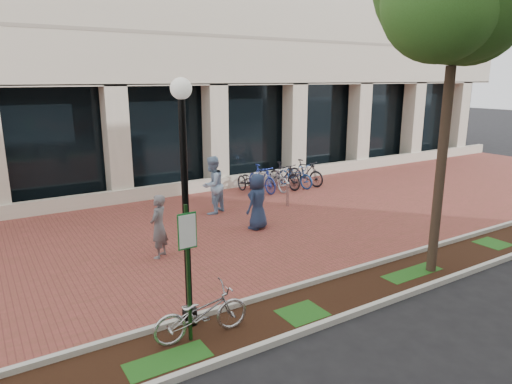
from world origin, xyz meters
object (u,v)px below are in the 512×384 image
pedestrian_left (159,227)px  locked_bicycle (201,313)px  bollard (288,194)px  pedestrian_right (257,201)px  bike_rack_cluster (278,177)px  parking_sign (188,257)px  pedestrian_mid (212,185)px  lamppost (185,193)px

pedestrian_left → locked_bicycle: bearing=36.2°
pedestrian_left → bollard: (5.55, 2.14, -0.37)m
pedestrian_left → pedestrian_right: (3.31, 0.61, 0.03)m
bike_rack_cluster → pedestrian_right: bearing=-137.9°
parking_sign → pedestrian_mid: parking_sign is taller
pedestrian_left → bollard: bearing=157.4°
pedestrian_right → bollard: pedestrian_right is taller
lamppost → locked_bicycle: size_ratio=2.55×
lamppost → bollard: bearing=41.6°
bollard → locked_bicycle: bearing=-135.9°
locked_bicycle → pedestrian_right: size_ratio=1.03×
parking_sign → bollard: size_ratio=2.79×
locked_bicycle → pedestrian_right: pedestrian_right is taller
pedestrian_left → pedestrian_right: pedestrian_right is taller
pedestrian_left → pedestrian_mid: bearing=-180.0°
parking_sign → pedestrian_mid: (3.82, 6.71, -0.59)m
locked_bicycle → pedestrian_right: (4.01, 4.52, 0.39)m
lamppost → bollard: 8.61m
pedestrian_left → pedestrian_right: bearing=146.7°
bollard → bike_rack_cluster: bearing=62.7°
bike_rack_cluster → lamppost: bearing=-139.5°
pedestrian_left → pedestrian_right: 3.37m
pedestrian_left → parking_sign: bearing=33.2°
pedestrian_left → pedestrian_mid: 4.02m
locked_bicycle → pedestrian_mid: size_ratio=0.90×
pedestrian_mid → bike_rack_cluster: bearing=173.2°
parking_sign → bike_rack_cluster: parking_sign is taller
lamppost → pedestrian_left: size_ratio=2.72×
pedestrian_right → parking_sign: bearing=21.1°
locked_bicycle → pedestrian_mid: (3.60, 6.69, 0.51)m
pedestrian_right → bollard: size_ratio=1.93×
bike_rack_cluster → bollard: bearing=-123.3°
parking_sign → pedestrian_left: size_ratio=1.50×
parking_sign → lamppost: size_ratio=0.55×
pedestrian_mid → pedestrian_right: 2.21m
lamppost → pedestrian_left: lamppost is taller
pedestrian_mid → pedestrian_right: pedestrian_mid is taller
locked_bicycle → pedestrian_left: size_ratio=1.07×
pedestrian_right → locked_bicycle: bearing=22.5°
bollard → pedestrian_mid: bearing=166.4°
lamppost → pedestrian_mid: (3.61, 6.19, -1.54)m
bollard → bike_rack_cluster: 2.52m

